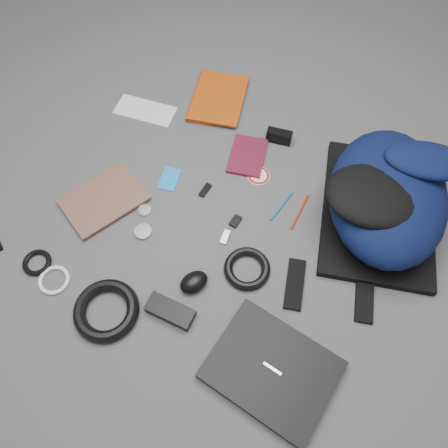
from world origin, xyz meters
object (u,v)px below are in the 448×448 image
Objects in this scene: textbook_red at (193,95)px; compact_camera at (279,136)px; laptop at (272,370)px; dvd_case at (247,156)px; backpack at (388,196)px; comic_book at (90,181)px; mouse at (194,282)px; power_brick at (170,311)px.

textbook_red is 0.38m from compact_camera.
laptop is 0.73m from dvd_case.
backpack reaches higher than laptop.
textbook_red is (-0.78, 0.69, -0.00)m from laptop.
comic_book is 2.90× the size of mouse.
textbook_red is (-0.80, 0.07, -0.10)m from backpack.
compact_camera is at bearing 86.54° from power_brick.
comic_book is 0.68m from compact_camera.
dvd_case is 0.61m from power_brick.
mouse is 0.11m from power_brick.
laptop is 0.80m from compact_camera.
comic_book reaches higher than dvd_case.
backpack is 3.93× the size of power_brick.
comic_book is at bearing 148.89° from power_brick.
dvd_case is at bearing 127.13° from laptop.
backpack is 6.23× the size of mouse.
compact_camera reaches higher than laptop.
compact_camera is 0.64× the size of power_brick.
backpack is 0.44m from compact_camera.
laptop is at bearing -78.30° from compact_camera.
textbook_red is 1.54× the size of dvd_case.
comic_book is 1.83× the size of power_brick.
backpack is at bearing -28.85° from compact_camera.
laptop is 0.33m from mouse.
textbook_red is at bearing 101.52° from comic_book.
comic_book is at bearing -155.60° from dvd_case.
compact_camera is (-0.40, 0.69, 0.01)m from laptop.
textbook_red is 0.52m from comic_book.
laptop reaches higher than dvd_case.
power_brick is at bearing -176.30° from laptop.
compact_camera reaches higher than dvd_case.
comic_book is 0.55m from dvd_case.
dvd_case is at bearing 161.52° from backpack.
compact_camera is at bearing 45.32° from dvd_case.
comic_book is 1.53× the size of dvd_case.
backpack is 0.74m from power_brick.
dvd_case is at bearing 127.49° from mouse.
textbook_red is at bearing 150.73° from backpack.
backpack is 0.64m from mouse.
backpack is 0.97m from comic_book.
power_brick is at bearing -142.32° from backpack.
power_brick reaches higher than laptop.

